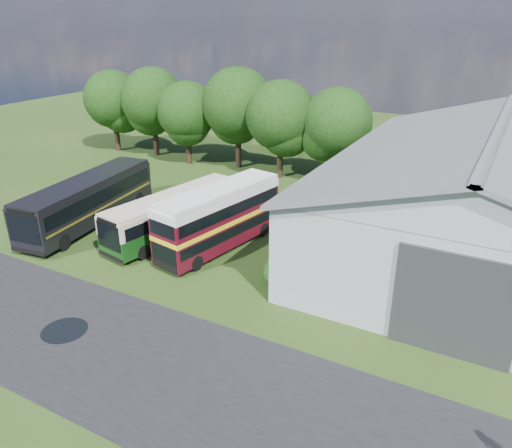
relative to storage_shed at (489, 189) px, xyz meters
The scene contains 16 objects.
ground 22.31m from the storage_shed, 133.18° to the right, with size 120.00×120.00×0.00m, color #233812.
asphalt_road 22.84m from the storage_shed, 122.30° to the right, with size 60.00×8.00×0.02m, color black.
puddle 25.50m from the storage_shed, 130.99° to the right, with size 2.20×2.20×0.01m, color black.
storage_shed is the anchor object (origin of this frame).
tree_far_left 38.86m from the storage_shed, 168.09° to the left, with size 6.12×6.12×8.64m.
tree_left_a 34.12m from the storage_shed, 165.53° to the left, with size 6.46×6.46×9.12m.
tree_left_b 29.01m from the storage_shed, 164.98° to the left, with size 5.78×5.78×8.16m.
tree_mid 24.71m from the storage_shed, 159.03° to the left, with size 6.80×6.80×9.60m.
tree_right_a 19.68m from the storage_shed, 156.53° to the left, with size 6.26×6.26×8.83m.
tree_right_b 15.65m from the storage_shed, 146.47° to the left, with size 5.98×5.98×8.45m.
shrub_front 14.33m from the storage_shed, 133.27° to the right, with size 1.70×1.70×1.70m, color #194714.
shrub_mid 13.02m from the storage_shed, 139.65° to the right, with size 1.60×1.60×1.60m, color #194714.
shrub_back 11.90m from the storage_shed, 147.52° to the right, with size 1.80×1.80×1.80m, color #194714.
bus_green_single 20.11m from the storage_shed, 158.41° to the right, with size 4.32×11.01×2.96m.
bus_maroon_double 16.79m from the storage_shed, 153.18° to the right, with size 4.10×9.74×4.07m.
bus_dark_single 26.78m from the storage_shed, 161.17° to the right, with size 4.34×12.40×3.35m.
Camera 1 is at (16.26, -16.26, 14.24)m, focal length 35.00 mm.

